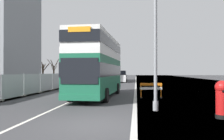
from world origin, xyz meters
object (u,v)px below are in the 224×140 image
Objects in this scene: red_pillar_postbox at (222,98)px; roadworks_barrier at (151,88)px; car_oncoming_near at (93,78)px; car_receding_mid at (122,77)px; double_decker_bus at (98,65)px; car_receding_far at (122,76)px; lamppost_foreground at (155,26)px.

red_pillar_postbox reaches higher than roadworks_barrier.
red_pillar_postbox is 29.38m from car_oncoming_near.
car_oncoming_near reaches higher than roadworks_barrier.
roadworks_barrier is at bearing -81.58° from car_receding_mid.
double_decker_bus reaches higher than car_oncoming_near.
car_receding_mid is at bearing 58.46° from car_oncoming_near.
car_receding_far reaches higher than roadworks_barrier.
car_receding_mid is (0.38, 26.29, -1.60)m from double_decker_bus.
double_decker_bus is 2.47× the size of car_receding_far.
lamppost_foreground is 5.43× the size of roadworks_barrier.
red_pillar_postbox is 0.39× the size of car_receding_mid.
car_receding_mid is 0.99× the size of car_receding_far.
double_decker_bus is at bearing 176.04° from roadworks_barrier.
roadworks_barrier is 21.16m from car_oncoming_near.
roadworks_barrier is (4.31, -0.30, -1.86)m from double_decker_bus.
car_receding_far is at bearing 93.16° from car_receding_mid.
car_receding_mid is at bearing 98.42° from roadworks_barrier.
double_decker_bus reaches higher than car_receding_mid.
lamppost_foreground is 4.88m from red_pillar_postbox.
lamppost_foreground is 2.16× the size of car_receding_far.
car_receding_mid is at bearing 89.18° from double_decker_bus.
lamppost_foreground reaches higher than double_decker_bus.
red_pillar_postbox is (6.97, -8.10, -1.69)m from double_decker_bus.
double_decker_bus reaches higher than car_receding_far.
car_receding_far is at bearing 95.95° from lamppost_foreground.
double_decker_bus is 34.44m from car_receding_far.
lamppost_foreground is at bearing -72.21° from car_oncoming_near.
car_oncoming_near is (-8.31, 19.46, 0.34)m from roadworks_barrier.
car_receding_far is (-4.38, 34.71, 0.34)m from roadworks_barrier.
double_decker_bus is 4.71m from roadworks_barrier.
car_receding_mid is 8.13m from car_receding_far.
lamppost_foreground reaches higher than car_receding_far.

